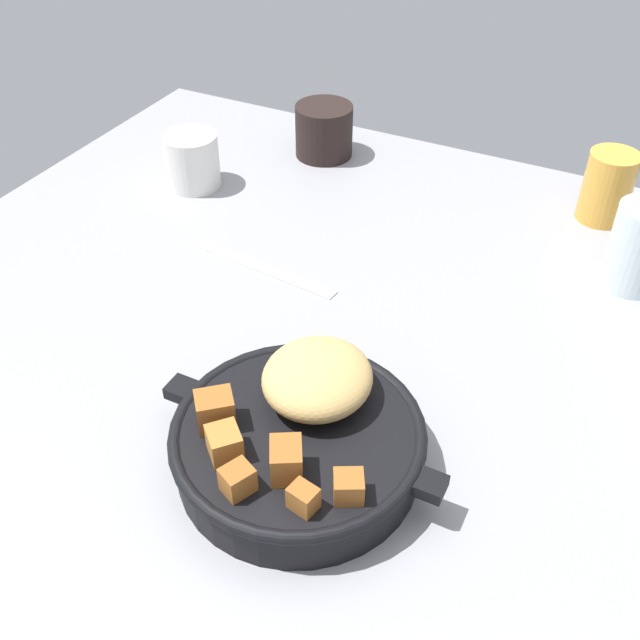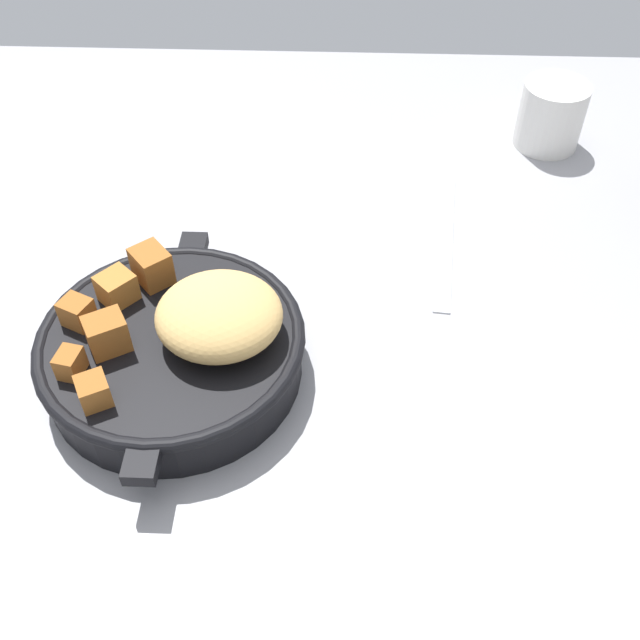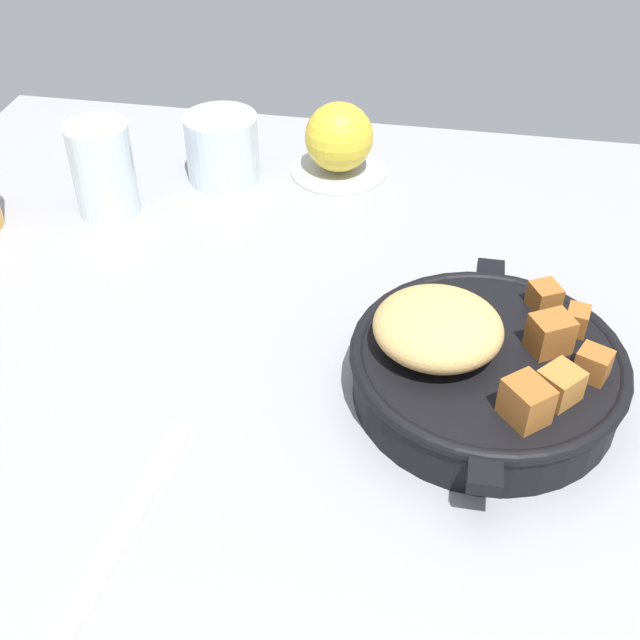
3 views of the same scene
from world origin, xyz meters
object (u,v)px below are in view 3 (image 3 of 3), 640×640
at_px(butter_knife, 124,529).
at_px(water_glass_short, 222,148).
at_px(red_apple, 339,137).
at_px(water_glass_tall, 103,170).
at_px(cast_iron_skillet, 482,364).

bearing_deg(butter_knife, water_glass_short, 13.26).
height_order(red_apple, water_glass_tall, water_glass_tall).
bearing_deg(water_glass_tall, red_apple, -61.32).
bearing_deg(water_glass_short, water_glass_tall, 131.58).
distance_m(red_apple, butter_knife, 0.53).
height_order(cast_iron_skillet, red_apple, cast_iron_skillet).
bearing_deg(butter_knife, cast_iron_skillet, -46.92).
bearing_deg(cast_iron_skillet, butter_knife, 126.99).
distance_m(water_glass_tall, water_glass_short, 0.14).
bearing_deg(butter_knife, water_glass_tall, 28.70).
relative_size(red_apple, water_glass_short, 0.96).
bearing_deg(water_glass_tall, butter_knife, -157.40).
relative_size(cast_iron_skillet, butter_knife, 1.29).
relative_size(cast_iron_skillet, water_glass_tall, 2.62).
relative_size(cast_iron_skillet, red_apple, 3.35).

